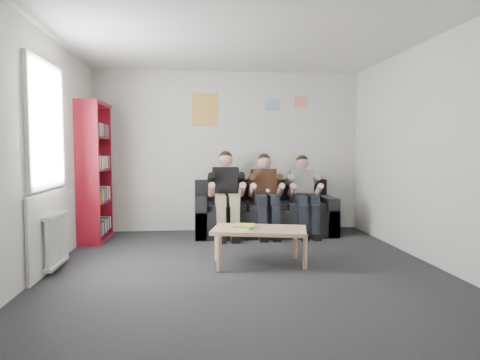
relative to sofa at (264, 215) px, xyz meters
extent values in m
plane|color=black|center=(-0.55, -2.07, -0.31)|extent=(5.00, 5.00, 0.00)
plane|color=white|center=(-0.55, -2.07, 2.39)|extent=(5.00, 5.00, 0.00)
plane|color=silver|center=(-0.55, 0.43, 1.04)|extent=(4.50, 0.00, 4.50)
plane|color=silver|center=(-0.55, -4.57, 1.04)|extent=(4.50, 0.00, 4.50)
plane|color=silver|center=(-2.80, -2.07, 1.04)|extent=(0.00, 5.00, 5.00)
plane|color=silver|center=(1.70, -2.07, 1.04)|extent=(0.00, 5.00, 5.00)
cube|color=black|center=(0.00, -0.04, -0.10)|extent=(2.24, 0.92, 0.43)
cube|color=black|center=(0.00, 0.31, 0.34)|extent=(2.24, 0.20, 0.44)
cube|color=black|center=(-1.03, -0.04, -0.01)|extent=(0.18, 0.92, 0.61)
cube|color=black|center=(1.03, -0.04, -0.01)|extent=(0.18, 0.92, 0.61)
cube|color=black|center=(0.00, -0.13, 0.17)|extent=(1.88, 0.63, 0.10)
cube|color=maroon|center=(-2.62, -0.23, 0.73)|extent=(0.31, 0.94, 2.09)
cube|color=tan|center=(-0.35, -1.88, 0.11)|extent=(1.10, 0.61, 0.04)
cylinder|color=tan|center=(-0.85, -2.13, -0.11)|extent=(0.06, 0.06, 0.40)
cylinder|color=tan|center=(0.14, -2.13, -0.11)|extent=(0.06, 0.06, 0.40)
cylinder|color=tan|center=(-0.85, -1.64, -0.11)|extent=(0.06, 0.06, 0.40)
cylinder|color=tan|center=(0.14, -1.64, -0.11)|extent=(0.06, 0.06, 0.40)
cube|color=white|center=(-0.57, -1.94, 0.14)|extent=(0.22, 0.16, 0.02)
cube|color=green|center=(-0.55, -1.90, 0.15)|extent=(0.22, 0.16, 0.02)
cube|color=yellow|center=(-0.53, -1.87, 0.17)|extent=(0.22, 0.16, 0.02)
cube|color=black|center=(-0.63, 0.01, 0.50)|extent=(0.41, 0.30, 0.58)
sphere|color=tan|center=(-0.63, -0.03, 0.90)|extent=(0.23, 0.23, 0.23)
sphere|color=black|center=(-0.63, -0.02, 0.94)|extent=(0.22, 0.22, 0.22)
cube|color=gray|center=(-0.63, -0.30, 0.29)|extent=(0.37, 0.48, 0.15)
cube|color=gray|center=(-0.63, -0.53, -0.05)|extent=(0.35, 0.14, 0.53)
cube|color=black|center=(-0.63, -0.59, -0.26)|extent=(0.35, 0.27, 0.10)
cube|color=#472717|center=(0.00, 0.00, 0.48)|extent=(0.39, 0.29, 0.55)
sphere|color=tan|center=(0.00, -0.04, 0.86)|extent=(0.22, 0.22, 0.22)
sphere|color=black|center=(0.00, -0.02, 0.90)|extent=(0.21, 0.21, 0.21)
cube|color=black|center=(0.00, -0.29, 0.29)|extent=(0.35, 0.45, 0.15)
cube|color=black|center=(0.00, -0.50, -0.05)|extent=(0.33, 0.14, 0.53)
cube|color=black|center=(0.00, -0.56, -0.26)|extent=(0.33, 0.25, 0.10)
cube|color=silver|center=(0.00, -0.39, 0.43)|extent=(0.04, 0.14, 0.04)
cube|color=white|center=(0.63, 0.00, 0.47)|extent=(0.38, 0.28, 0.54)
sphere|color=tan|center=(0.63, -0.04, 0.84)|extent=(0.21, 0.21, 0.21)
sphere|color=black|center=(0.63, -0.02, 0.88)|extent=(0.20, 0.20, 0.20)
cube|color=black|center=(0.63, -0.28, 0.28)|extent=(0.34, 0.44, 0.14)
cube|color=black|center=(0.63, -0.49, -0.05)|extent=(0.32, 0.13, 0.53)
cube|color=black|center=(0.63, -0.55, -0.26)|extent=(0.32, 0.25, 0.09)
cylinder|color=white|center=(-2.70, -2.15, 0.04)|extent=(0.06, 0.06, 0.60)
cylinder|color=white|center=(-2.70, -2.07, 0.04)|extent=(0.06, 0.06, 0.60)
cylinder|color=white|center=(-2.70, -1.99, 0.04)|extent=(0.06, 0.06, 0.60)
cylinder|color=white|center=(-2.70, -1.91, 0.04)|extent=(0.06, 0.06, 0.60)
cylinder|color=white|center=(-2.70, -1.83, 0.04)|extent=(0.06, 0.06, 0.60)
cylinder|color=white|center=(-2.70, -1.75, 0.04)|extent=(0.06, 0.06, 0.60)
cylinder|color=white|center=(-2.70, -1.67, 0.04)|extent=(0.06, 0.06, 0.60)
cylinder|color=white|center=(-2.70, -1.59, 0.04)|extent=(0.06, 0.06, 0.60)
cube|color=white|center=(-2.70, -1.87, -0.24)|extent=(0.10, 0.64, 0.04)
cube|color=white|center=(-2.70, -1.87, 0.32)|extent=(0.10, 0.64, 0.04)
cube|color=white|center=(-2.78, -1.87, 1.34)|extent=(0.02, 1.00, 1.30)
cube|color=silver|center=(-2.77, -1.87, 2.02)|extent=(0.05, 1.12, 0.06)
cube|color=silver|center=(-2.77, -1.87, 0.66)|extent=(0.05, 1.12, 0.06)
cube|color=silver|center=(-2.77, -1.87, 0.14)|extent=(0.03, 1.30, 0.90)
cube|color=gold|center=(-0.95, 0.41, 1.74)|extent=(0.42, 0.01, 0.55)
cube|color=blue|center=(0.20, 0.41, 1.84)|extent=(0.25, 0.01, 0.20)
cube|color=#E14690|center=(0.70, 0.41, 1.89)|extent=(0.22, 0.01, 0.18)
cube|color=silver|center=(-1.55, 0.41, 1.94)|extent=(0.20, 0.01, 0.14)
camera|label=1|loc=(-1.10, -6.87, 1.06)|focal=32.00mm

